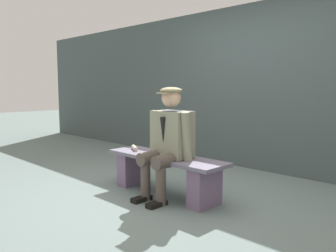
{
  "coord_description": "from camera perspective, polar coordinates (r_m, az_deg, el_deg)",
  "views": [
    {
      "loc": [
        -2.8,
        2.77,
        1.25
      ],
      "look_at": [
        -0.05,
        0.0,
        0.81
      ],
      "focal_mm": 36.98,
      "sensor_mm": 36.0,
      "label": 1
    }
  ],
  "objects": [
    {
      "name": "ground_plane",
      "position": [
        4.13,
        -0.46,
        -11.17
      ],
      "size": [
        30.0,
        30.0,
        0.0
      ],
      "primitive_type": "plane",
      "color": "slate"
    },
    {
      "name": "stadium_wall",
      "position": [
        5.49,
        14.24,
        6.19
      ],
      "size": [
        12.0,
        0.24,
        2.49
      ],
      "primitive_type": "cube",
      "color": "#445051",
      "rests_on": "ground"
    },
    {
      "name": "bench",
      "position": [
        4.06,
        -0.47,
        -7.29
      ],
      "size": [
        1.57,
        0.45,
        0.46
      ],
      "color": "slate",
      "rests_on": "ground"
    },
    {
      "name": "rolled_magazine",
      "position": [
        4.39,
        -5.52,
        -3.62
      ],
      "size": [
        0.21,
        0.16,
        0.05
      ],
      "primitive_type": "cylinder",
      "rotation": [
        0.0,
        1.57,
        -0.54
      ],
      "color": "beige",
      "rests_on": "bench"
    },
    {
      "name": "seated_man",
      "position": [
        3.86,
        0.06,
        -2.03
      ],
      "size": [
        0.61,
        0.62,
        1.25
      ],
      "color": "gray",
      "rests_on": "ground"
    }
  ]
}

